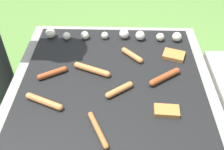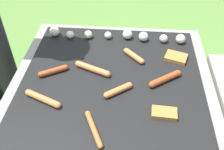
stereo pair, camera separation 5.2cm
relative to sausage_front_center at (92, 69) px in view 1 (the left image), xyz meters
The scene contains 12 objects.
ground_plane 0.48m from the sausage_front_center, 23.13° to the right, with size 14.00×14.00×0.00m, color #567F38.
grill 0.27m from the sausage_front_center, 23.13° to the right, with size 0.99×0.99×0.45m.
sausage_back_left 0.29m from the sausage_front_center, 131.33° to the right, with size 0.18×0.09×0.03m.
sausage_front_center is the anchor object (origin of this frame).
sausage_front_left 0.36m from the sausage_front_center, ahead, with size 0.16×0.12×0.03m.
sausage_mid_right 0.19m from the sausage_front_center, 45.04° to the right, with size 0.13×0.10×0.03m.
sausage_back_center 0.19m from the sausage_front_center, behind, with size 0.14×0.09×0.03m.
sausage_mid_left 0.36m from the sausage_front_center, 81.45° to the right, with size 0.09×0.17×0.02m.
sausage_back_right 0.24m from the sausage_front_center, 31.19° to the left, with size 0.11×0.12×0.03m.
bread_slice_left 0.45m from the sausage_front_center, 17.62° to the left, with size 0.13×0.11×0.02m.
bread_slice_center 0.42m from the sausage_front_center, 36.57° to the right, with size 0.11×0.07×0.02m.
mushroom_row 0.31m from the sausage_front_center, 70.66° to the left, with size 0.78×0.08×0.06m.
Camera 1 is at (0.03, -0.94, 1.32)m, focal length 42.00 mm.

